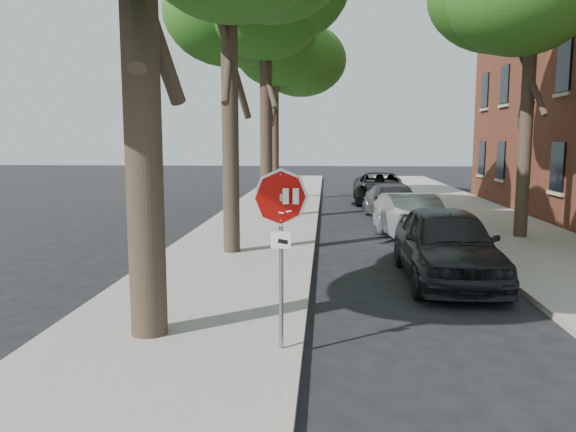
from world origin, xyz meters
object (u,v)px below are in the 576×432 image
object	(u,v)px
tree_far	(275,58)
car_b	(413,218)
tree_mid_b	(265,9)
car_d	(380,188)
car_c	(394,202)
tree_right	(531,1)
car_a	(446,244)
stop_sign	(281,224)

from	to	relation	value
tree_far	car_b	size ratio (longest dim) A/B	2.13
tree_mid_b	car_d	xyz separation A→B (m)	(5.02, 6.01, -7.23)
tree_mid_b	tree_far	xyz separation A→B (m)	(-0.30, 6.99, -0.78)
tree_mid_b	tree_far	bearing A→B (deg)	92.44
car_c	tree_mid_b	bearing A→B (deg)	175.37
tree_right	car_a	world-z (taller)	tree_right
stop_sign	tree_mid_b	bearing A→B (deg)	96.95
stop_sign	tree_mid_b	distance (m)	15.48
tree_right	car_c	world-z (taller)	tree_right
car_b	car_d	world-z (taller)	car_d
tree_far	car_b	world-z (taller)	tree_far
car_a	car_b	distance (m)	4.92
tree_right	car_c	size ratio (longest dim) A/B	2.02
stop_sign	car_c	size ratio (longest dim) A/B	0.56
tree_far	car_a	distance (m)	18.43
tree_far	tree_right	world-z (taller)	same
tree_mid_b	tree_right	bearing A→B (deg)	-25.52
tree_far	car_c	xyz separation A→B (m)	(5.32, -6.73, -6.54)
car_c	stop_sign	bearing A→B (deg)	-110.44
tree_mid_b	car_c	world-z (taller)	tree_mid_b
car_d	tree_mid_b	bearing A→B (deg)	-128.68
stop_sign	tree_far	distance (m)	21.88
car_c	tree_right	bearing A→B (deg)	-59.17
car_a	car_b	size ratio (longest dim) A/B	1.11
tree_right	car_d	bearing A→B (deg)	108.63
car_a	car_c	distance (m)	9.72
tree_mid_b	car_a	world-z (taller)	tree_mid_b
car_a	car_d	world-z (taller)	car_a
car_a	car_c	world-z (taller)	car_a
tree_mid_b	car_a	bearing A→B (deg)	-62.04
tree_mid_b	car_a	xyz separation A→B (m)	(5.02, -9.47, -7.17)
stop_sign	tree_mid_b	world-z (taller)	tree_mid_b
stop_sign	car_a	distance (m)	5.84
car_b	car_a	bearing A→B (deg)	-97.98
tree_right	car_c	xyz separation A→B (m)	(-3.38, 4.27, -6.54)
car_b	car_d	size ratio (longest dim) A/B	0.80
car_a	car_d	size ratio (longest dim) A/B	0.88
car_c	car_d	distance (m)	5.75
tree_mid_b	car_c	distance (m)	8.89
tree_mid_b	car_d	bearing A→B (deg)	50.09
stop_sign	car_d	xyz separation A→B (m)	(3.30, 20.16, -1.18)
tree_mid_b	tree_right	xyz separation A→B (m)	(8.40, -4.01, -0.78)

